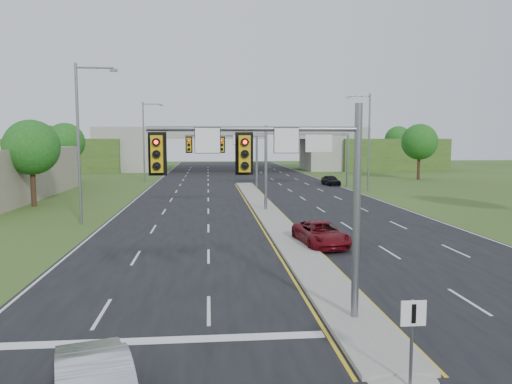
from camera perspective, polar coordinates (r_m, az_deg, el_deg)
The scene contains 23 objects.
ground at distance 17.00m, azimuth 11.16°, elevation -14.32°, with size 240.00×240.00×0.00m, color #384F1C.
road at distance 50.81m, azimuth -0.17°, elevation -0.60°, with size 24.00×160.00×0.02m, color black.
median at distance 38.97m, azimuth 1.46°, elevation -2.50°, with size 2.00×54.00×0.16m, color gray.
median_nose at distance 13.48m, azimuth 16.33°, elevation -19.60°, with size 2.00×2.00×0.16m, color gray.
lane_markings at distance 44.74m, azimuth -0.22°, elevation -1.49°, with size 23.72×160.00×0.01m.
signal_mast_near at distance 15.41m, azimuth 3.51°, elevation 1.72°, with size 6.62×0.60×7.00m.
signal_mast_far at distance 40.27m, azimuth -2.06°, elevation 4.39°, with size 6.62×0.60×7.00m.
keep_right_sign at distance 12.49m, azimuth 17.45°, elevation -14.71°, with size 0.60×0.13×2.20m.
sign_gantry at distance 61.24m, azimuth 5.22°, elevation 5.41°, with size 11.58×0.44×6.67m.
overpass at distance 95.40m, azimuth -2.68°, elevation 4.63°, with size 80.00×14.00×8.10m.
lightpole_l_mid at distance 36.30m, azimuth -19.35°, elevation 6.05°, with size 2.85×0.25×11.00m.
lightpole_l_far at distance 70.78m, azimuth -12.56°, elevation 6.07°, with size 2.85×0.25×11.00m.
lightpole_r_far at distance 58.10m, azimuth 12.60°, elevation 6.11°, with size 2.85×0.25×11.00m.
tree_l_near at distance 47.79m, azimuth -24.28°, elevation 4.66°, with size 4.80×4.80×7.60m.
tree_l_mid at distance 72.87m, azimuth -20.96°, elevation 5.34°, with size 5.20×5.20×8.12m.
tree_r_mid at distance 76.66m, azimuth 18.19°, elevation 5.45°, with size 5.20×5.20×8.12m.
tree_back_a at distance 114.23m, azimuth -22.56°, elevation 5.55°, with size 6.00×6.00×8.85m.
tree_back_b at distance 110.95m, azimuth -15.59°, elevation 5.62°, with size 5.60×5.60×8.32m.
tree_back_c at distance 112.95m, azimuth 9.27°, elevation 5.77°, with size 5.60×5.60×8.32m.
tree_back_d at distance 117.29m, azimuth 15.93°, elevation 5.78°, with size 6.00×6.00×8.85m.
car_silver at distance 11.97m, azimuth -18.14°, elevation -19.76°, with size 1.50×4.31×1.42m, color #BABCC2.
car_far_a at distance 27.89m, azimuth 7.42°, elevation -4.76°, with size 2.20×4.77×1.33m, color #610910.
car_far_c at distance 64.73m, azimuth 8.55°, elevation 1.35°, with size 1.54×3.83×1.31m, color black.
Camera 1 is at (-4.67, -15.25, 5.88)m, focal length 35.00 mm.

